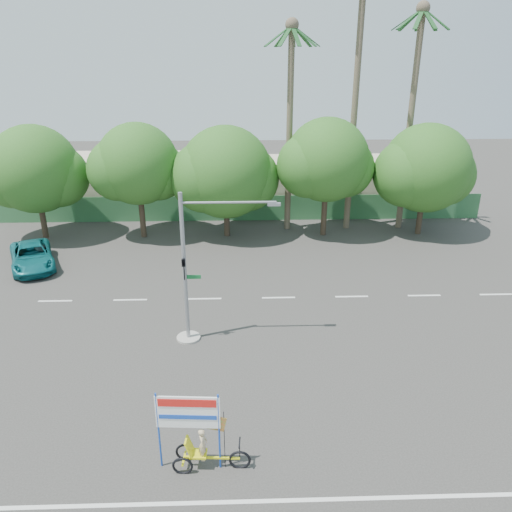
{
  "coord_description": "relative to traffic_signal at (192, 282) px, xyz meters",
  "views": [
    {
      "loc": [
        -0.01,
        -16.11,
        12.38
      ],
      "look_at": [
        0.69,
        5.49,
        3.5
      ],
      "focal_mm": 35.0,
      "sensor_mm": 36.0,
      "label": 1
    }
  ],
  "objects": [
    {
      "name": "ground",
      "position": [
        2.2,
        -3.98,
        -2.92
      ],
      "size": [
        120.0,
        120.0,
        0.0
      ],
      "primitive_type": "plane",
      "color": "#33302D",
      "rests_on": "ground"
    },
    {
      "name": "fence",
      "position": [
        2.2,
        17.52,
        -1.92
      ],
      "size": [
        38.0,
        0.08,
        2.0
      ],
      "primitive_type": "cube",
      "color": "#336B3D",
      "rests_on": "ground"
    },
    {
      "name": "building_left",
      "position": [
        -7.8,
        22.02,
        -0.92
      ],
      "size": [
        12.0,
        8.0,
        4.0
      ],
      "primitive_type": "cube",
      "color": "beige",
      "rests_on": "ground"
    },
    {
      "name": "building_right",
      "position": [
        10.2,
        22.02,
        -1.12
      ],
      "size": [
        14.0,
        8.0,
        3.6
      ],
      "primitive_type": "cube",
      "color": "beige",
      "rests_on": "ground"
    },
    {
      "name": "tree_far_left",
      "position": [
        -11.85,
        14.02,
        1.84
      ],
      "size": [
        7.14,
        6.0,
        7.96
      ],
      "color": "#473828",
      "rests_on": "ground"
    },
    {
      "name": "tree_left",
      "position": [
        -4.85,
        14.02,
        2.14
      ],
      "size": [
        6.66,
        5.6,
        8.07
      ],
      "color": "#473828",
      "rests_on": "ground"
    },
    {
      "name": "tree_center",
      "position": [
        1.14,
        14.02,
        1.55
      ],
      "size": [
        7.62,
        6.4,
        7.85
      ],
      "color": "#473828",
      "rests_on": "ground"
    },
    {
      "name": "tree_right",
      "position": [
        8.15,
        14.02,
        2.32
      ],
      "size": [
        6.9,
        5.8,
        8.36
      ],
      "color": "#473828",
      "rests_on": "ground"
    },
    {
      "name": "tree_far_right",
      "position": [
        15.15,
        14.02,
        1.73
      ],
      "size": [
        7.38,
        6.2,
        7.94
      ],
      "color": "#473828",
      "rests_on": "ground"
    },
    {
      "name": "palm_tall",
      "position": [
        10.2,
        15.52,
        7.55
      ],
      "size": [
        3.73,
        3.79,
        17.45
      ],
      "color": "#70604C",
      "rests_on": "ground"
    },
    {
      "name": "palm_mid",
      "position": [
        14.2,
        15.52,
        6.48
      ],
      "size": [
        3.73,
        3.79,
        15.45
      ],
      "color": "#70604C",
      "rests_on": "ground"
    },
    {
      "name": "palm_short",
      "position": [
        5.7,
        15.52,
        5.94
      ],
      "size": [
        3.73,
        3.79,
        14.45
      ],
      "color": "#70604C",
      "rests_on": "ground"
    },
    {
      "name": "traffic_signal",
      "position": [
        0.0,
        0.0,
        0.0
      ],
      "size": [
        4.72,
        1.1,
        7.0
      ],
      "color": "gray",
      "rests_on": "ground"
    },
    {
      "name": "trike_billboard",
      "position": [
        0.77,
        -7.77,
        -1.76
      ],
      "size": [
        2.93,
        0.71,
        2.88
      ],
      "rotation": [
        0.0,
        0.0,
        -0.07
      ],
      "color": "black",
      "rests_on": "ground"
    },
    {
      "name": "pickup_truck",
      "position": [
        -10.68,
        8.68,
        -2.2
      ],
      "size": [
        4.28,
        5.69,
        1.44
      ],
      "primitive_type": "imported",
      "rotation": [
        0.0,
        0.0,
        0.42
      ],
      "color": "#0E6167",
      "rests_on": "ground"
    }
  ]
}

